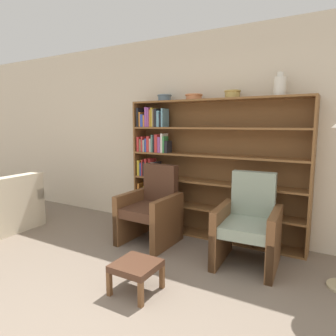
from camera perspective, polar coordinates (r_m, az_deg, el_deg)
The scene contains 9 objects.
wall_back at distance 4.10m, azimuth 11.37°, elevation 6.09°, with size 12.00×0.06×2.75m.
bookshelf at distance 4.11m, azimuth 5.66°, elevation -0.17°, with size 2.40×0.30×1.84m.
bowl_slate at distance 4.31m, azimuth -0.66°, elevation 13.28°, with size 0.20×0.20×0.09m.
bowl_stoneware at distance 4.09m, azimuth 4.94°, elevation 13.40°, with size 0.23×0.23×0.08m.
bowl_copper at distance 3.90m, azimuth 12.18°, elevation 13.67°, with size 0.21×0.21×0.10m.
vase_tall at distance 3.77m, azimuth 20.54°, elevation 14.47°, with size 0.14×0.14×0.27m.
armchair_leather at distance 3.93m, azimuth -3.14°, elevation -7.88°, with size 0.65×0.69×0.99m.
armchair_cushioned at distance 3.44m, azimuth 15.07°, elevation -10.58°, with size 0.68×0.72×0.99m.
footstool at distance 2.88m, azimuth -6.10°, elevation -18.36°, with size 0.38×0.38×0.28m.
Camera 1 is at (1.32, -0.99, 1.52)m, focal length 32.00 mm.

